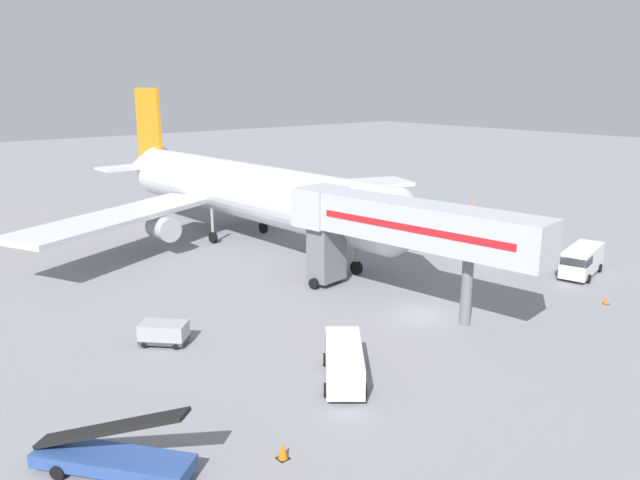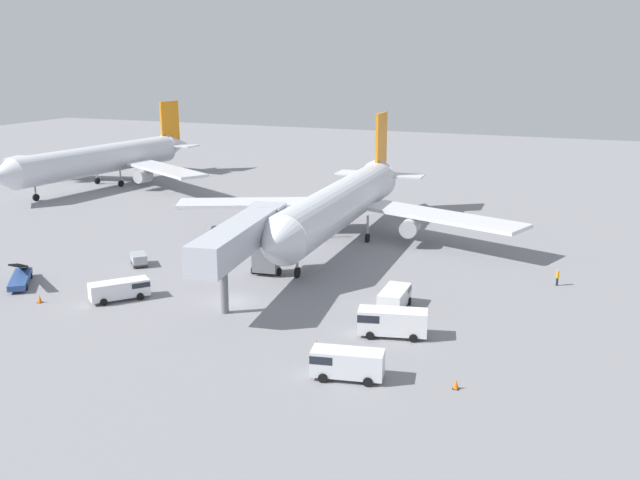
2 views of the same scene
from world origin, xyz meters
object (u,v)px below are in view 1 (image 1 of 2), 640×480
airplane_at_gate (242,190)px  service_van_rear_right (344,360)px  belt_loader_truck (113,457)px  safety_cone_bravo (283,451)px  safety_cone_alpha (606,300)px  ground_crew_worker_foreground (473,209)px  jet_bridge (395,225)px  service_van_outer_right (582,260)px  baggage_cart_far_left (164,332)px  service_van_near_left (498,249)px

airplane_at_gate → service_van_rear_right: size_ratio=8.76×
belt_loader_truck → safety_cone_bravo: belt_loader_truck is taller
belt_loader_truck → safety_cone_alpha: (33.32, -3.26, -0.47)m
airplane_at_gate → ground_crew_worker_foreground: airplane_at_gate is taller
jet_bridge → ground_crew_worker_foreground: (27.55, 13.76, -4.67)m
service_van_outer_right → safety_cone_bravo: (-32.41, -4.50, -0.94)m
airplane_at_gate → service_van_outer_right: 30.63m
service_van_outer_right → safety_cone_bravo: bearing=-172.1°
jet_bridge → belt_loader_truck: (-22.10, -6.22, -4.78)m
service_van_rear_right → belt_loader_truck: bearing=-179.2°
baggage_cart_far_left → ground_crew_worker_foreground: bearing=13.1°
airplane_at_gate → service_van_near_left: airplane_at_gate is taller
jet_bridge → service_van_outer_right: jet_bridge is taller
service_van_near_left → baggage_cart_far_left: service_van_near_left is taller
service_van_rear_right → safety_cone_alpha: (21.19, -3.43, -0.77)m
belt_loader_truck → baggage_cart_far_left: belt_loader_truck is taller
service_van_rear_right → baggage_cart_far_left: (-5.20, 9.87, -0.33)m
service_van_rear_right → baggage_cart_far_left: service_van_rear_right is taller
jet_bridge → belt_loader_truck: size_ratio=3.13×
belt_loader_truck → service_van_rear_right: (12.13, 0.17, 0.31)m
service_van_rear_right → baggage_cart_far_left: 11.16m
airplane_at_gate → belt_loader_truck: bearing=-130.4°
service_van_rear_right → service_van_outer_right: 25.94m
airplane_at_gate → service_van_rear_right: airplane_at_gate is taller
safety_cone_alpha → service_van_outer_right: bearing=42.7°
ground_crew_worker_foreground → safety_cone_bravo: 49.83m
airplane_at_gate → jet_bridge: 21.88m
belt_loader_truck → service_van_outer_right: belt_loader_truck is taller
belt_loader_truck → service_van_rear_right: belt_loader_truck is taller
service_van_near_left → service_van_rear_right: bearing=-162.9°
service_van_outer_right → safety_cone_alpha: size_ratio=10.00×
airplane_at_gate → service_van_near_left: size_ratio=9.93×
jet_bridge → service_van_rear_right: bearing=-148.8°
jet_bridge → service_van_rear_right: jet_bridge is taller
service_van_outer_right → safety_cone_alpha: 6.52m
airplane_at_gate → service_van_near_left: 24.24m
jet_bridge → service_van_outer_right: size_ratio=3.21×
service_van_rear_right → safety_cone_bravo: (-6.49, -3.57, -0.71)m
service_van_rear_right → safety_cone_bravo: 7.44m
belt_loader_truck → service_van_rear_right: bearing=0.8°
service_van_near_left → belt_loader_truck: bearing=-168.1°
safety_cone_bravo → baggage_cart_far_left: bearing=84.5°
baggage_cart_far_left → jet_bridge: bearing=-14.1°
ground_crew_worker_foreground → safety_cone_alpha: 28.40m
baggage_cart_far_left → belt_loader_truck: bearing=-124.6°
safety_cone_bravo → belt_loader_truck: bearing=149.0°
belt_loader_truck → service_van_near_left: size_ratio=1.29×
service_van_outer_right → safety_cone_bravo: size_ratio=8.18×
baggage_cart_far_left → safety_cone_alpha: 29.55m
safety_cone_alpha → service_van_rear_right: bearing=170.8°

